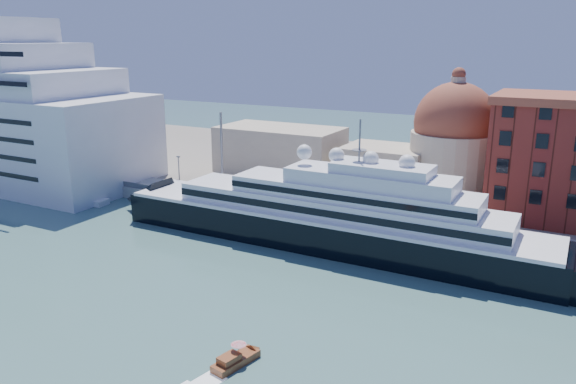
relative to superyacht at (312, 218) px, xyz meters
The scene contains 9 objects.
ground 24.15m from the superyacht, 104.20° to the right, with size 400.00×400.00×0.00m, color #3A6562.
quay 12.88m from the superyacht, 117.87° to the left, with size 180.00×10.00×2.50m, color gray.
land 52.45m from the superyacht, 96.38° to the left, with size 260.00×72.00×2.00m, color slate.
quay_fence 8.85m from the superyacht, 131.81° to the left, with size 180.00×0.10×1.20m, color slate.
superyacht is the anchor object (origin of this frame).
service_barge 54.54m from the superyacht, behind, with size 10.76×4.42×2.36m.
water_taxi 40.33m from the superyacht, 76.39° to the right, with size 3.20×6.25×2.83m.
church 35.30m from the superyacht, 89.06° to the left, with size 66.00×18.00×25.50m.
lamp_posts 21.35m from the superyacht, 153.37° to the left, with size 120.80×2.40×18.00m.
Camera 1 is at (46.49, -61.73, 35.12)m, focal length 35.00 mm.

